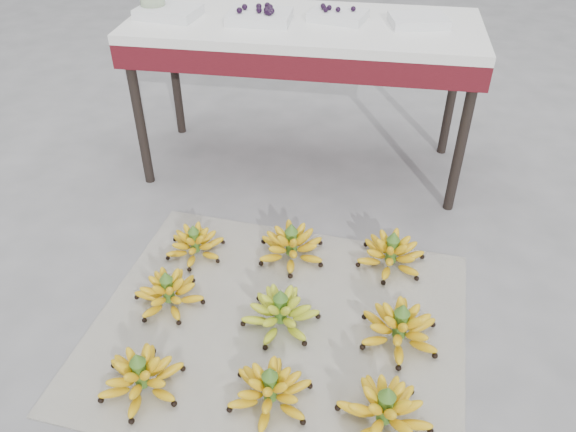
# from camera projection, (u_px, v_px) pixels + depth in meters

# --- Properties ---
(ground) EXTENTS (60.00, 60.00, 0.00)m
(ground) POSITION_uv_depth(u_px,v_px,m) (297.00, 317.00, 1.97)
(ground) COLOR slate
(ground) RESTS_ON ground
(newspaper_mat) EXTENTS (1.34, 1.16, 0.01)m
(newspaper_mat) POSITION_uv_depth(u_px,v_px,m) (278.00, 326.00, 1.93)
(newspaper_mat) COLOR white
(newspaper_mat) RESTS_ON ground
(bunch_front_left) EXTENTS (0.33, 0.33, 0.16)m
(bunch_front_left) POSITION_uv_depth(u_px,v_px,m) (141.00, 377.00, 1.69)
(bunch_front_left) COLOR yellow
(bunch_front_left) RESTS_ON newspaper_mat
(bunch_front_center) EXTENTS (0.33, 0.33, 0.16)m
(bunch_front_center) POSITION_uv_depth(u_px,v_px,m) (270.00, 390.00, 1.66)
(bunch_front_center) COLOR yellow
(bunch_front_center) RESTS_ON newspaper_mat
(bunch_front_right) EXTENTS (0.33, 0.33, 0.17)m
(bunch_front_right) POSITION_uv_depth(u_px,v_px,m) (385.00, 411.00, 1.60)
(bunch_front_right) COLOR yellow
(bunch_front_right) RESTS_ON newspaper_mat
(bunch_mid_left) EXTENTS (0.29, 0.29, 0.15)m
(bunch_mid_left) POSITION_uv_depth(u_px,v_px,m) (168.00, 293.00, 1.98)
(bunch_mid_left) COLOR yellow
(bunch_mid_left) RESTS_ON newspaper_mat
(bunch_mid_center) EXTENTS (0.27, 0.27, 0.16)m
(bunch_mid_center) POSITION_uv_depth(u_px,v_px,m) (281.00, 313.00, 1.90)
(bunch_mid_center) COLOR olive
(bunch_mid_center) RESTS_ON newspaper_mat
(bunch_mid_right) EXTENTS (0.32, 0.32, 0.17)m
(bunch_mid_right) POSITION_uv_depth(u_px,v_px,m) (400.00, 328.00, 1.85)
(bunch_mid_right) COLOR yellow
(bunch_mid_right) RESTS_ON newspaper_mat
(bunch_back_left) EXTENTS (0.29, 0.29, 0.14)m
(bunch_back_left) POSITION_uv_depth(u_px,v_px,m) (195.00, 244.00, 2.20)
(bunch_back_left) COLOR yellow
(bunch_back_left) RESTS_ON newspaper_mat
(bunch_back_center) EXTENTS (0.36, 0.36, 0.16)m
(bunch_back_center) POSITION_uv_depth(u_px,v_px,m) (291.00, 246.00, 2.18)
(bunch_back_center) COLOR yellow
(bunch_back_center) RESTS_ON newspaper_mat
(bunch_back_right) EXTENTS (0.33, 0.33, 0.16)m
(bunch_back_right) POSITION_uv_depth(u_px,v_px,m) (391.00, 254.00, 2.15)
(bunch_back_right) COLOR yellow
(bunch_back_right) RESTS_ON newspaper_mat
(vendor_table) EXTENTS (1.48, 0.59, 0.71)m
(vendor_table) POSITION_uv_depth(u_px,v_px,m) (303.00, 40.00, 2.39)
(vendor_table) COLOR black
(vendor_table) RESTS_ON ground
(tray_far_left) EXTENTS (0.27, 0.21, 0.04)m
(tray_far_left) POSITION_uv_depth(u_px,v_px,m) (169.00, 12.00, 2.37)
(tray_far_left) COLOR silver
(tray_far_left) RESTS_ON vendor_table
(tray_left) EXTENTS (0.26, 0.19, 0.07)m
(tray_left) POSITION_uv_depth(u_px,v_px,m) (260.00, 16.00, 2.32)
(tray_left) COLOR silver
(tray_left) RESTS_ON vendor_table
(tray_right) EXTENTS (0.26, 0.21, 0.06)m
(tray_right) POSITION_uv_depth(u_px,v_px,m) (338.00, 15.00, 2.34)
(tray_right) COLOR silver
(tray_right) RESTS_ON vendor_table
(tray_far_right) EXTENTS (0.26, 0.21, 0.04)m
(tray_far_right) POSITION_uv_depth(u_px,v_px,m) (418.00, 20.00, 2.29)
(tray_far_right) COLOR silver
(tray_far_right) RESTS_ON vendor_table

